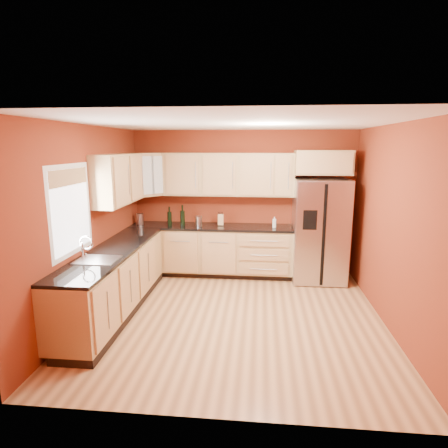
{
  "coord_description": "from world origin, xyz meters",
  "views": [
    {
      "loc": [
        0.33,
        -4.8,
        2.32
      ],
      "look_at": [
        -0.24,
        0.9,
        1.12
      ],
      "focal_mm": 30.0,
      "sensor_mm": 36.0,
      "label": 1
    }
  ],
  "objects": [
    {
      "name": "soap_dispenser",
      "position": [
        0.57,
        1.66,
        1.01
      ],
      "size": [
        0.07,
        0.07,
        0.19
      ],
      "primitive_type": "cylinder",
      "rotation": [
        0.0,
        0.0,
        -0.13
      ],
      "color": "white",
      "rests_on": "countertop_back"
    },
    {
      "name": "upper_cabinets_left",
      "position": [
        -1.83,
        0.72,
        1.83
      ],
      "size": [
        0.33,
        1.35,
        0.75
      ],
      "primitive_type": "cube",
      "color": "#A58850",
      "rests_on": "wall_left"
    },
    {
      "name": "wall_front",
      "position": [
        0.0,
        -2.0,
        1.3
      ],
      "size": [
        4.0,
        0.04,
        2.6
      ],
      "primitive_type": "cube",
      "color": "maroon",
      "rests_on": "floor"
    },
    {
      "name": "window",
      "position": [
        -1.98,
        -0.5,
        1.55
      ],
      "size": [
        0.03,
        0.9,
        1.0
      ],
      "primitive_type": "cube",
      "color": "white",
      "rests_on": "wall_left"
    },
    {
      "name": "knife_block",
      "position": [
        -0.38,
        1.75,
        1.02
      ],
      "size": [
        0.11,
        0.1,
        0.2
      ],
      "primitive_type": "cube",
      "rotation": [
        0.0,
        0.0,
        0.1
      ],
      "color": "tan",
      "rests_on": "countertop_back"
    },
    {
      "name": "wall_left",
      "position": [
        -2.0,
        0.0,
        1.3
      ],
      "size": [
        0.04,
        4.0,
        2.6
      ],
      "primitive_type": "cube",
      "color": "maroon",
      "rests_on": "floor"
    },
    {
      "name": "corner_upper_cabinet",
      "position": [
        -1.67,
        1.67,
        1.83
      ],
      "size": [
        0.67,
        0.67,
        0.75
      ],
      "primitive_type": "cube",
      "rotation": [
        0.0,
        0.0,
        0.79
      ],
      "color": "#A58850",
      "rests_on": "wall_back"
    },
    {
      "name": "ceiling",
      "position": [
        0.0,
        0.0,
        2.6
      ],
      "size": [
        4.0,
        4.0,
        0.0
      ],
      "primitive_type": "plane",
      "color": "white",
      "rests_on": "wall_back"
    },
    {
      "name": "wine_bottle_a",
      "position": [
        -1.06,
        1.65,
        1.11
      ],
      "size": [
        0.1,
        0.1,
        0.37
      ],
      "primitive_type": null,
      "rotation": [
        0.0,
        0.0,
        -0.31
      ],
      "color": "black",
      "rests_on": "countertop_back"
    },
    {
      "name": "upper_cabinets_back",
      "position": [
        -0.25,
        1.83,
        1.83
      ],
      "size": [
        2.3,
        0.33,
        0.75
      ],
      "primitive_type": "cube",
      "color": "#A58850",
      "rests_on": "wall_back"
    },
    {
      "name": "wall_back",
      "position": [
        0.0,
        2.0,
        1.3
      ],
      "size": [
        4.0,
        0.04,
        2.6
      ],
      "primitive_type": "cube",
      "color": "maroon",
      "rests_on": "floor"
    },
    {
      "name": "wine_bottle_b",
      "position": [
        -1.29,
        1.63,
        1.09
      ],
      "size": [
        0.09,
        0.09,
        0.34
      ],
      "primitive_type": null,
      "rotation": [
        0.0,
        0.0,
        0.22
      ],
      "color": "black",
      "rests_on": "countertop_back"
    },
    {
      "name": "floor",
      "position": [
        0.0,
        0.0,
        0.0
      ],
      "size": [
        4.0,
        4.0,
        0.0
      ],
      "primitive_type": "plane",
      "color": "#98633A",
      "rests_on": "ground"
    },
    {
      "name": "countertop_left",
      "position": [
        -1.69,
        0.0,
        0.9
      ],
      "size": [
        0.62,
        2.8,
        0.04
      ],
      "primitive_type": "cube",
      "color": "black",
      "rests_on": "base_cabinets_left"
    },
    {
      "name": "canister_left",
      "position": [
        -1.85,
        1.68,
        1.02
      ],
      "size": [
        0.15,
        0.15,
        0.2
      ],
      "primitive_type": "cylinder",
      "rotation": [
        0.0,
        0.0,
        -0.23
      ],
      "color": "#AAAAAF",
      "rests_on": "countertop_back"
    },
    {
      "name": "base_cabinets_left",
      "position": [
        -1.7,
        0.0,
        0.44
      ],
      "size": [
        0.6,
        2.8,
        0.88
      ],
      "primitive_type": "cube",
      "color": "#A58850",
      "rests_on": "floor"
    },
    {
      "name": "base_cabinets_back",
      "position": [
        -0.55,
        1.7,
        0.44
      ],
      "size": [
        2.9,
        0.6,
        0.88
      ],
      "primitive_type": "cube",
      "color": "#A58850",
      "rests_on": "floor"
    },
    {
      "name": "countertop_back",
      "position": [
        -0.55,
        1.69,
        0.9
      ],
      "size": [
        2.9,
        0.62,
        0.04
      ],
      "primitive_type": "cube",
      "color": "black",
      "rests_on": "base_cabinets_back"
    },
    {
      "name": "wall_right",
      "position": [
        2.0,
        0.0,
        1.3
      ],
      "size": [
        0.04,
        4.0,
        2.6
      ],
      "primitive_type": "cube",
      "color": "maroon",
      "rests_on": "floor"
    },
    {
      "name": "refrigerator",
      "position": [
        1.35,
        1.62,
        0.89
      ],
      "size": [
        0.9,
        0.75,
        1.78
      ],
      "primitive_type": "cube",
      "color": "#AAAAAF",
      "rests_on": "floor"
    },
    {
      "name": "over_fridge_cabinet",
      "position": [
        1.35,
        1.7,
        2.05
      ],
      "size": [
        0.92,
        0.6,
        0.4
      ],
      "primitive_type": "cube",
      "color": "#A58850",
      "rests_on": "wall_back"
    },
    {
      "name": "sink_faucet",
      "position": [
        -1.69,
        -0.5,
        1.07
      ],
      "size": [
        0.5,
        0.42,
        0.3
      ],
      "primitive_type": null,
      "color": "silver",
      "rests_on": "countertop_left"
    },
    {
      "name": "canister_right",
      "position": [
        -0.76,
        1.61,
        1.01
      ],
      "size": [
        0.15,
        0.15,
        0.19
      ],
      "primitive_type": "cylinder",
      "rotation": [
        0.0,
        0.0,
        0.37
      ],
      "color": "#AAAAAF",
      "rests_on": "countertop_back"
    }
  ]
}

